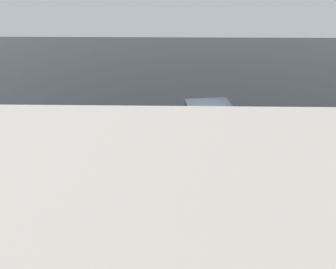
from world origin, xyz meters
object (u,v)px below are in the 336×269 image
(fire_hydrant, at_px, (149,162))
(pedestrian, at_px, (133,156))
(sign_post, at_px, (134,162))
(moving_hatchback, at_px, (203,121))

(fire_hydrant, xyz_separation_m, pedestrian, (0.66, 0.29, 0.56))
(pedestrian, height_order, sign_post, sign_post)
(fire_hydrant, bearing_deg, pedestrian, 23.84)
(moving_hatchback, height_order, pedestrian, moving_hatchback)
(moving_hatchback, distance_m, sign_post, 5.59)
(pedestrian, xyz_separation_m, sign_post, (-0.23, 1.25, 0.62))
(moving_hatchback, bearing_deg, fire_hydrant, 47.30)
(moving_hatchback, height_order, sign_post, sign_post)
(fire_hydrant, bearing_deg, sign_post, 74.35)
(moving_hatchback, bearing_deg, sign_post, 54.86)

